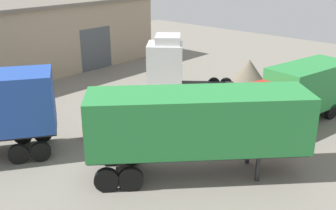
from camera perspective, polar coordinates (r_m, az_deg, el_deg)
name	(u,v)px	position (r m, az deg, el deg)	size (l,w,h in m)	color
ground_plane	(180,132)	(22.06, 1.69, -3.99)	(60.00, 60.00, 0.00)	slate
warehouse_building	(19,40)	(34.29, -20.82, 8.77)	(24.68, 6.68, 5.81)	tan
tractor_unit_white	(171,67)	(27.63, 0.41, 5.54)	(5.81, 6.30, 4.23)	silver
container_trailer_green	(197,123)	(16.99, 4.16, -2.67)	(8.61, 8.34, 3.88)	#28843D
box_truck_red	(299,91)	(24.14, 18.48, 1.91)	(7.68, 3.71, 3.34)	red
gravel_pile	(249,71)	(31.29, 11.64, 4.88)	(2.69, 2.69, 1.83)	#665B4C
oil_drum	(88,131)	(21.63, -11.55, -3.67)	(0.58, 0.58, 0.88)	#B22D23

